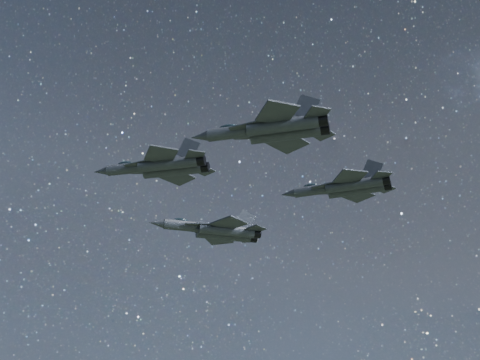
{
  "coord_description": "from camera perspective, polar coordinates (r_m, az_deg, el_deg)",
  "views": [
    {
      "loc": [
        -2.1,
        -69.69,
        105.83
      ],
      "look_at": [
        0.29,
        0.38,
        140.56
      ],
      "focal_mm": 42.0,
      "sensor_mm": 36.0,
      "label": 1
    }
  ],
  "objects": [
    {
      "name": "jet_right",
      "position": [
        67.43,
        3.31,
        5.18
      ],
      "size": [
        17.86,
        12.1,
        4.5
      ],
      "rotation": [
        0.0,
        0.0,
        -0.27
      ],
      "color": "#2E323A"
    },
    {
      "name": "jet_lead",
      "position": [
        76.87,
        -8.02,
        1.36
      ],
      "size": [
        17.25,
        11.74,
        4.33
      ],
      "rotation": [
        0.0,
        0.0,
        -0.25
      ],
      "color": "#2E323A"
    },
    {
      "name": "jet_slot",
      "position": [
        78.74,
        10.7,
        -0.71
      ],
      "size": [
        15.92,
        10.56,
        4.05
      ],
      "rotation": [
        0.0,
        0.0,
        -0.37
      ],
      "color": "#2E323A"
    },
    {
      "name": "jet_left",
      "position": [
        91.79,
        -2.45,
        -5.12
      ],
      "size": [
        19.18,
        13.11,
        4.82
      ],
      "rotation": [
        0.0,
        0.0,
        0.23
      ],
      "color": "#2E323A"
    }
  ]
}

